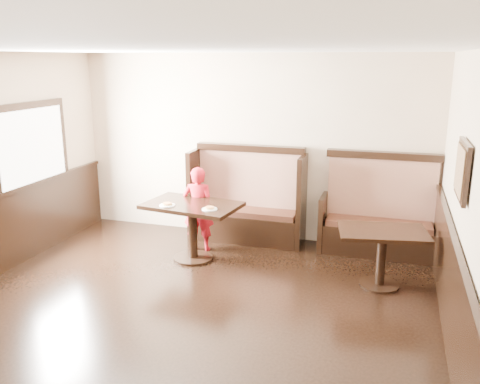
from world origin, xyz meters
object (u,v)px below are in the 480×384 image
at_px(table_neighbor, 382,245).
at_px(child, 198,209).
at_px(booth_main, 248,206).
at_px(booth_neighbor, 379,220).
at_px(table_main, 192,217).

relative_size(table_neighbor, child, 0.92).
distance_m(booth_main, child, 0.86).
height_order(booth_neighbor, child, booth_neighbor).
distance_m(table_main, child, 0.37).
height_order(booth_main, table_main, booth_main).
bearing_deg(table_main, child, 106.76).
bearing_deg(table_neighbor, booth_main, 140.36).
bearing_deg(table_neighbor, booth_neighbor, 83.81).
bearing_deg(child, table_neighbor, 161.34).
xyz_separation_m(booth_main, table_main, (-0.49, -1.02, 0.09)).
bearing_deg(booth_neighbor, child, -165.36).
height_order(booth_main, booth_neighbor, same).
distance_m(booth_neighbor, table_main, 2.65).
xyz_separation_m(table_main, child, (-0.06, 0.37, 0.00)).
xyz_separation_m(booth_main, table_neighbor, (2.03, -1.15, 0.01)).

